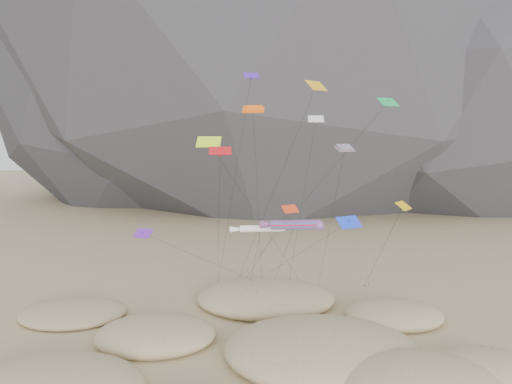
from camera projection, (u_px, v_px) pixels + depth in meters
ground at (271, 373)px, 42.52m from camera, size 500.00×500.00×0.00m
dunes at (261, 345)px, 46.50m from camera, size 50.91×39.11×3.87m
dune_grass at (267, 350)px, 45.19m from camera, size 43.67×29.36×1.48m
kite_stakes at (283, 286)px, 66.55m from camera, size 20.56×6.16×0.30m
rainbow_tube_kite at (293, 225)px, 48.47m from camera, size 6.17×17.01×12.32m
white_tube_kite at (259, 229)px, 51.68m from camera, size 5.86×10.87×11.18m
orange_parafoil at (253, 112)px, 56.82m from camera, size 2.56×12.75×23.65m
multi_parafoil at (344, 150)px, 54.04m from camera, size 2.57×13.06×19.30m
delta_kites at (291, 156)px, 51.50m from camera, size 27.87×22.49×26.84m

